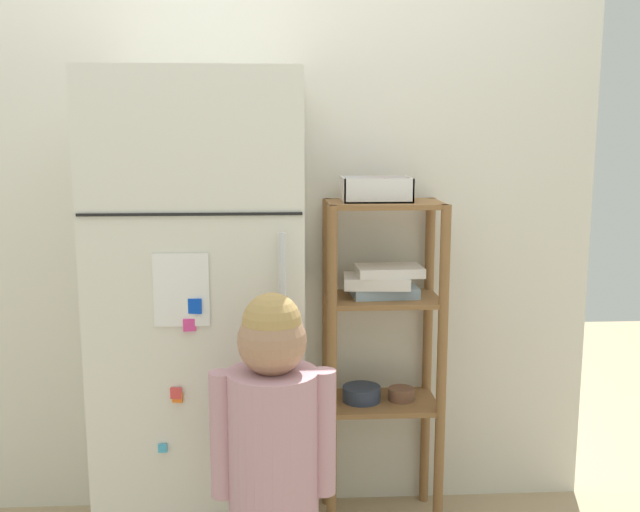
% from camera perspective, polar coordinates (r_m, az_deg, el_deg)
% --- Properties ---
extents(kitchen_wall_back, '(2.59, 0.03, 2.14)m').
position_cam_1_polar(kitchen_wall_back, '(2.76, -5.27, 1.61)').
color(kitchen_wall_back, silver).
rests_on(kitchen_wall_back, ground).
extents(refrigerator, '(0.64, 0.70, 1.64)m').
position_cam_1_polar(refrigerator, '(2.46, -8.93, -5.38)').
color(refrigerator, silver).
rests_on(refrigerator, ground).
extents(child_standing, '(0.34, 0.25, 1.04)m').
position_cam_1_polar(child_standing, '(2.02, -3.68, -14.39)').
color(child_standing, '#4F3C4F').
rests_on(child_standing, ground).
extents(pantry_shelf_unit, '(0.42, 0.29, 1.21)m').
position_cam_1_polar(pantry_shelf_unit, '(2.68, 4.84, -5.64)').
color(pantry_shelf_unit, olive).
rests_on(pantry_shelf_unit, ground).
extents(fruit_bin, '(0.24, 0.18, 0.09)m').
position_cam_1_polar(fruit_bin, '(2.60, 4.63, 5.03)').
color(fruit_bin, white).
rests_on(fruit_bin, pantry_shelf_unit).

